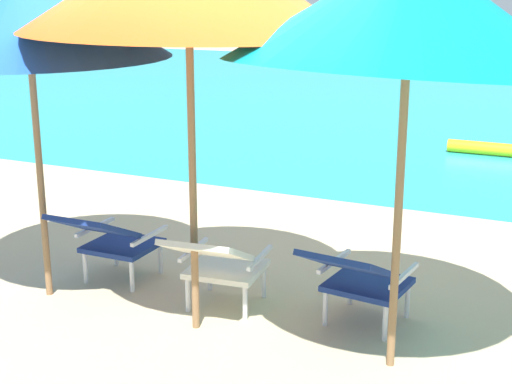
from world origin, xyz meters
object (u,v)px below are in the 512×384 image
beach_umbrella_right (409,9)px  beach_umbrella_left (27,10)px  lounge_chair_right (358,276)px  lounge_chair_center (217,261)px  swim_buoy (506,150)px  lounge_chair_left (109,237)px

beach_umbrella_right → beach_umbrella_left: bearing=-179.1°
lounge_chair_right → beach_umbrella_right: size_ratio=0.33×
lounge_chair_right → beach_umbrella_left: size_ratio=0.38×
lounge_chair_center → beach_umbrella_left: (-1.34, -0.24, 1.72)m
swim_buoy → lounge_chair_left: 6.57m
swim_buoy → lounge_chair_center: lounge_chair_center is taller
lounge_chair_right → beach_umbrella_left: beach_umbrella_left is taller
swim_buoy → beach_umbrella_left: bearing=-111.4°
lounge_chair_center → lounge_chair_right: bearing=9.0°
beach_umbrella_right → lounge_chair_left: bearing=172.6°
lounge_chair_center → lounge_chair_left: bearing=174.4°
lounge_chair_center → beach_umbrella_right: bearing=-8.8°
beach_umbrella_left → beach_umbrella_right: 2.66m
lounge_chair_left → beach_umbrella_right: 2.93m
lounge_chair_left → lounge_chair_center: same height
lounge_chair_center → beach_umbrella_right: beach_umbrella_right is taller
swim_buoy → beach_umbrella_left: size_ratio=0.65×
lounge_chair_left → beach_umbrella_right: size_ratio=0.32×
lounge_chair_left → lounge_chair_center: 1.01m
lounge_chair_center → lounge_chair_right: size_ratio=1.00×
lounge_chair_center → swim_buoy: bearing=79.0°
swim_buoy → beach_umbrella_left: (-2.56, -6.51, 2.02)m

